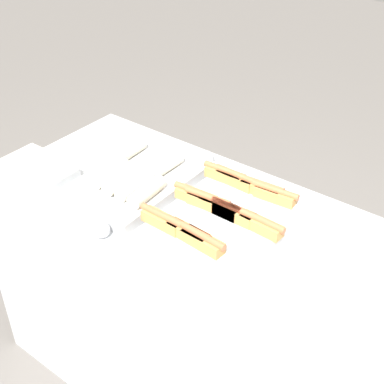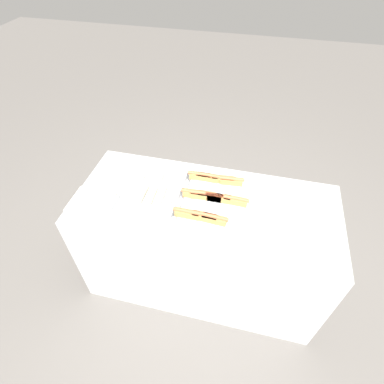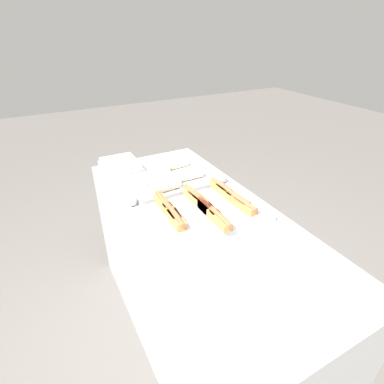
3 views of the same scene
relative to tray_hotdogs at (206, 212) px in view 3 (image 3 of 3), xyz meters
name	(u,v)px [view 3 (image 3 of 3)]	position (x,y,z in m)	size (l,w,h in m)	color
ground_plane	(198,327)	(-0.05, 0.00, -0.90)	(12.00, 12.00, 0.00)	slate
counter	(199,278)	(-0.05, 0.00, -0.47)	(1.62, 0.71, 0.86)	silver
tray_hotdogs	(206,212)	(0.00, 0.00, 0.00)	(0.41, 0.55, 0.10)	silver
tray_wraps	(172,181)	(-0.36, -0.01, 0.00)	(0.31, 0.47, 0.10)	silver
tray_side_front	(121,167)	(-0.69, -0.21, 0.00)	(0.26, 0.22, 0.07)	silver
serving_spoon_near	(130,200)	(-0.29, -0.28, -0.01)	(0.27, 0.05, 0.05)	#B2B5BA
serving_spoon_far	(220,178)	(-0.29, 0.27, -0.01)	(0.27, 0.05, 0.05)	#B2B5BA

